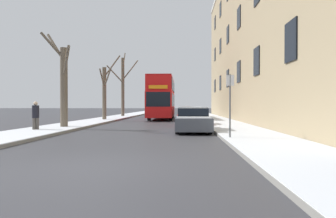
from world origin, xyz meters
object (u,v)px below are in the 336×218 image
Objects in this scene: parked_car_3 at (187,113)px; parked_car_4 at (186,112)px; parked_car_1 at (190,117)px; double_decker_bus at (162,96)px; parked_car_2 at (188,115)px; bare_tree_left_1 at (105,91)px; street_sign_post at (230,103)px; bare_tree_left_0 at (63,83)px; bare_tree_left_2 at (123,85)px; pedestrian_left_sidewalk at (36,115)px; parked_car_0 at (193,120)px.

parked_car_4 is (-0.00, 5.38, 0.01)m from parked_car_3.
parked_car_1 is 0.96× the size of parked_car_3.
parked_car_2 is at bearing -59.21° from double_decker_bus.
street_sign_post is at bearing -59.37° from bare_tree_left_1.
double_decker_bus is at bearing 104.26° from parked_car_1.
bare_tree_left_2 is (-0.11, 19.60, 1.22)m from bare_tree_left_0.
bare_tree_left_1 is 9.66m from parked_car_3.
pedestrian_left_sidewalk is (-0.64, -2.28, -1.95)m from bare_tree_left_0.
street_sign_post is (1.40, -4.12, 0.93)m from parked_car_0.
bare_tree_left_1 is 1.65× the size of parked_car_1.
double_decker_bus is 16.17m from parked_car_0.
bare_tree_left_0 reaches higher than street_sign_post.
parked_car_1 is at bearing -90.00° from parked_car_4.
bare_tree_left_2 reaches higher than parked_car_1.
double_decker_bus is (5.41, -5.55, -1.63)m from bare_tree_left_2.
bare_tree_left_2 is at bearing 116.49° from parked_car_1.
street_sign_post is at bearing -86.15° from parked_car_3.
bare_tree_left_0 is at bearing 148.02° from street_sign_post.
double_decker_bus is at bearing -45.75° from bare_tree_left_2.
street_sign_post is (4.15, -19.95, -0.90)m from double_decker_bus.
parked_car_4 is (-0.00, 22.06, -0.00)m from parked_car_0.
bare_tree_left_0 reaches higher than parked_car_1.
parked_car_0 is (8.16, -21.38, -3.46)m from bare_tree_left_2.
parked_car_3 reaches higher than parked_car_2.
parked_car_2 is 1.00× the size of parked_car_4.
bare_tree_left_2 is at bearing 110.55° from street_sign_post.
double_decker_bus is 3.93× the size of street_sign_post.
bare_tree_left_0 is 17.08m from parked_car_3.
pedestrian_left_sidewalk is (-8.69, -17.17, 0.30)m from parked_car_3.
parked_car_1 reaches higher than parked_car_2.
bare_tree_left_1 reaches higher than double_decker_bus.
double_decker_bus is 2.67× the size of parked_car_3.
parked_car_4 is (0.00, 17.06, 0.00)m from parked_car_1.
parked_car_1 is 0.87× the size of parked_car_2.
bare_tree_left_0 is 1.39× the size of parked_car_2.
parked_car_3 is 1.47× the size of street_sign_post.
parked_car_2 is at bearing 95.22° from street_sign_post.
bare_tree_left_2 is 2.18× the size of parked_car_1.
parked_car_0 is 5.00m from parked_car_1.
double_decker_bus is 7.05m from parked_car_4.
bare_tree_left_0 is at bearing 38.51° from pedestrian_left_sidewalk.
bare_tree_left_2 is at bearing 52.69° from pedestrian_left_sidewalk.
parked_car_4 reaches higher than parked_car_1.
parked_car_4 is 24.18m from pedestrian_left_sidewalk.
parked_car_4 is at bearing 90.00° from parked_car_0.
bare_tree_left_1 reaches higher than parked_car_2.
bare_tree_left_2 is 8.89m from parked_car_4.
parked_car_4 reaches higher than parked_car_3.
parked_car_0 is 22.06m from parked_car_4.
bare_tree_left_1 is 14.38m from parked_car_0.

